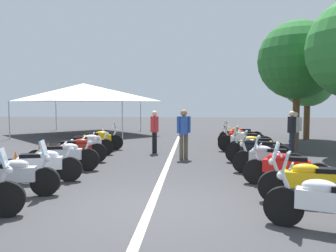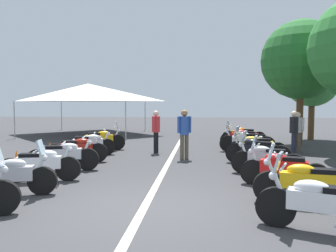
{
  "view_description": "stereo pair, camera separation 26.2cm",
  "coord_description": "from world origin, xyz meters",
  "px_view_note": "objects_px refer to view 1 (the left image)",
  "views": [
    {
      "loc": [
        -6.12,
        -0.8,
        1.98
      ],
      "look_at": [
        4.66,
        0.0,
        1.23
      ],
      "focal_mm": 35.6,
      "sensor_mm": 36.0,
      "label": 1
    },
    {
      "loc": [
        -6.12,
        -1.06,
        1.98
      ],
      "look_at": [
        4.66,
        0.0,
        1.23
      ],
      "focal_mm": 35.6,
      "sensor_mm": 36.0,
      "label": 2
    }
  ],
  "objects_px": {
    "motorcycle_left_row_6": "(98,139)",
    "motorcycle_right_row_1": "(314,181)",
    "bystander_2": "(292,129)",
    "event_tent": "(83,92)",
    "motorcycle_right_row_3": "(267,158)",
    "motorcycle_right_row_6": "(245,140)",
    "motorcycle_right_row_7": "(241,137)",
    "motorcycle_left_row_4": "(76,149)",
    "traffic_cone_0": "(16,162)",
    "bystander_1": "(155,128)",
    "roadside_tree_0": "(308,80)",
    "motorcycle_left_row_5": "(87,144)",
    "motorcycle_right_row_2": "(285,167)",
    "traffic_cone_2": "(40,152)",
    "bystander_3": "(184,130)",
    "traffic_cone_1": "(48,151)",
    "bystander_0": "(295,129)",
    "motorcycle_right_row_4": "(257,150)",
    "motorcycle_left_row_3": "(63,156)",
    "motorcycle_right_row_0": "(330,203)",
    "motorcycle_left_row_2": "(41,165)",
    "motorcycle_right_row_5": "(255,146)",
    "roadside_tree_2": "(297,60)",
    "motorcycle_right_row_8": "(240,135)",
    "motorcycle_left_row_1": "(9,176)"
  },
  "relations": [
    {
      "from": "motorcycle_left_row_6",
      "to": "motorcycle_right_row_1",
      "type": "distance_m",
      "value": 9.39
    },
    {
      "from": "bystander_2",
      "to": "event_tent",
      "type": "bearing_deg",
      "value": 168.13
    },
    {
      "from": "motorcycle_right_row_3",
      "to": "motorcycle_right_row_6",
      "type": "relative_size",
      "value": 0.88
    },
    {
      "from": "event_tent",
      "to": "motorcycle_right_row_7",
      "type": "bearing_deg",
      "value": -121.76
    },
    {
      "from": "motorcycle_right_row_3",
      "to": "event_tent",
      "type": "xyz_separation_m",
      "value": [
        11.25,
        8.89,
        2.18
      ]
    },
    {
      "from": "motorcycle_left_row_4",
      "to": "traffic_cone_0",
      "type": "xyz_separation_m",
      "value": [
        -1.49,
        1.25,
        -0.16
      ]
    },
    {
      "from": "bystander_1",
      "to": "roadside_tree_0",
      "type": "xyz_separation_m",
      "value": [
        5.59,
        -7.71,
        2.21
      ]
    },
    {
      "from": "motorcycle_left_row_5",
      "to": "roadside_tree_0",
      "type": "xyz_separation_m",
      "value": [
        6.51,
        -10.15,
        2.75
      ]
    },
    {
      "from": "motorcycle_right_row_2",
      "to": "traffic_cone_2",
      "type": "bearing_deg",
      "value": -6.35
    },
    {
      "from": "bystander_3",
      "to": "motorcycle_left_row_6",
      "type": "bearing_deg",
      "value": -144.75
    },
    {
      "from": "traffic_cone_1",
      "to": "event_tent",
      "type": "bearing_deg",
      "value": 10.71
    },
    {
      "from": "bystander_0",
      "to": "bystander_3",
      "type": "bearing_deg",
      "value": -27.78
    },
    {
      "from": "motorcycle_left_row_6",
      "to": "motorcycle_right_row_4",
      "type": "xyz_separation_m",
      "value": [
        -2.72,
        -5.99,
        0.01
      ]
    },
    {
      "from": "bystander_0",
      "to": "motorcycle_left_row_3",
      "type": "bearing_deg",
      "value": -23.18
    },
    {
      "from": "bystander_0",
      "to": "bystander_1",
      "type": "xyz_separation_m",
      "value": [
        -0.73,
        5.63,
        0.04
      ]
    },
    {
      "from": "bystander_3",
      "to": "motorcycle_right_row_6",
      "type": "bearing_deg",
      "value": 99.63
    },
    {
      "from": "motorcycle_right_row_2",
      "to": "event_tent",
      "type": "distance_m",
      "value": 15.58
    },
    {
      "from": "motorcycle_left_row_5",
      "to": "roadside_tree_0",
      "type": "relative_size",
      "value": 0.42
    },
    {
      "from": "traffic_cone_2",
      "to": "bystander_1",
      "type": "xyz_separation_m",
      "value": [
        1.88,
        -3.81,
        0.69
      ]
    },
    {
      "from": "motorcycle_left_row_6",
      "to": "motorcycle_right_row_0",
      "type": "xyz_separation_m",
      "value": [
        -8.39,
        -6.02,
        -0.0
      ]
    },
    {
      "from": "motorcycle_left_row_2",
      "to": "motorcycle_right_row_4",
      "type": "xyz_separation_m",
      "value": [
        2.9,
        -5.81,
        0.02
      ]
    },
    {
      "from": "motorcycle_right_row_0",
      "to": "bystander_1",
      "type": "xyz_separation_m",
      "value": [
        7.87,
        3.59,
        0.52
      ]
    },
    {
      "from": "motorcycle_left_row_2",
      "to": "bystander_2",
      "type": "relative_size",
      "value": 1.18
    },
    {
      "from": "motorcycle_right_row_0",
      "to": "bystander_0",
      "type": "xyz_separation_m",
      "value": [
        8.6,
        -2.04,
        0.48
      ]
    },
    {
      "from": "bystander_2",
      "to": "motorcycle_right_row_5",
      "type": "bearing_deg",
      "value": -121.33
    },
    {
      "from": "motorcycle_right_row_2",
      "to": "traffic_cone_0",
      "type": "height_order",
      "value": "motorcycle_right_row_2"
    },
    {
      "from": "motorcycle_right_row_1",
      "to": "roadside_tree_2",
      "type": "height_order",
      "value": "roadside_tree_2"
    },
    {
      "from": "motorcycle_left_row_2",
      "to": "bystander_2",
      "type": "height_order",
      "value": "bystander_2"
    },
    {
      "from": "motorcycle_right_row_4",
      "to": "motorcycle_left_row_6",
      "type": "bearing_deg",
      "value": -3.02
    },
    {
      "from": "motorcycle_left_row_2",
      "to": "motorcycle_right_row_2",
      "type": "xyz_separation_m",
      "value": [
        0.07,
        -5.93,
        0.01
      ]
    },
    {
      "from": "motorcycle_left_row_6",
      "to": "roadside_tree_0",
      "type": "distance_m",
      "value": 11.65
    },
    {
      "from": "motorcycle_right_row_8",
      "to": "event_tent",
      "type": "xyz_separation_m",
      "value": [
        4.34,
        9.14,
        2.19
      ]
    },
    {
      "from": "roadside_tree_2",
      "to": "event_tent",
      "type": "relative_size",
      "value": 0.84
    },
    {
      "from": "motorcycle_left_row_5",
      "to": "motorcycle_right_row_6",
      "type": "bearing_deg",
      "value": -9.8
    },
    {
      "from": "motorcycle_right_row_6",
      "to": "roadside_tree_0",
      "type": "relative_size",
      "value": 0.47
    },
    {
      "from": "roadside_tree_0",
      "to": "event_tent",
      "type": "bearing_deg",
      "value": 81.79
    },
    {
      "from": "motorcycle_left_row_1",
      "to": "traffic_cone_0",
      "type": "distance_m",
      "value": 2.79
    },
    {
      "from": "motorcycle_left_row_1",
      "to": "motorcycle_right_row_5",
      "type": "bearing_deg",
      "value": 28.59
    },
    {
      "from": "motorcycle_right_row_1",
      "to": "traffic_cone_2",
      "type": "height_order",
      "value": "motorcycle_right_row_1"
    },
    {
      "from": "traffic_cone_0",
      "to": "motorcycle_left_row_1",
      "type": "bearing_deg",
      "value": -153.82
    },
    {
      "from": "motorcycle_right_row_6",
      "to": "traffic_cone_1",
      "type": "height_order",
      "value": "motorcycle_right_row_6"
    },
    {
      "from": "motorcycle_left_row_4",
      "to": "bystander_3",
      "type": "xyz_separation_m",
      "value": [
        1.06,
        -3.51,
        0.57
      ]
    },
    {
      "from": "bystander_1",
      "to": "traffic_cone_2",
      "type": "bearing_deg",
      "value": 35.55
    },
    {
      "from": "motorcycle_right_row_4",
      "to": "event_tent",
      "type": "bearing_deg",
      "value": -25.96
    },
    {
      "from": "motorcycle_left_row_2",
      "to": "motorcycle_left_row_5",
      "type": "bearing_deg",
      "value": 77.34
    },
    {
      "from": "motorcycle_right_row_5",
      "to": "motorcycle_right_row_7",
      "type": "distance_m",
      "value": 2.91
    },
    {
      "from": "motorcycle_right_row_5",
      "to": "bystander_0",
      "type": "height_order",
      "value": "bystander_0"
    },
    {
      "from": "motorcycle_left_row_6",
      "to": "bystander_1",
      "type": "xyz_separation_m",
      "value": [
        -0.51,
        -2.42,
        0.52
      ]
    },
    {
      "from": "motorcycle_right_row_8",
      "to": "bystander_2",
      "type": "bearing_deg",
      "value": 129.1
    },
    {
      "from": "motorcycle_left_row_4",
      "to": "event_tent",
      "type": "distance_m",
      "value": 10.56
    }
  ]
}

